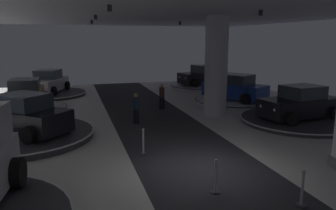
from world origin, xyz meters
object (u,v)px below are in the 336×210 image
(display_platform_far_left, at_px, (27,110))
(display_car_far_left, at_px, (26,95))
(display_platform_deep_left, at_px, (49,94))
(display_car_deep_right, at_px, (203,76))
(display_car_mid_right, at_px, (300,104))
(visitor_walking_far, at_px, (136,107))
(column_right, at_px, (216,67))
(display_car_far_right, at_px, (235,88))
(display_car_deep_left, at_px, (48,82))
(display_platform_mid_right, at_px, (298,120))
(visitor_walking_near, at_px, (162,95))
(display_car_mid_left, at_px, (22,115))
(display_platform_deep_right, at_px, (203,86))
(display_platform_far_right, at_px, (234,101))
(display_platform_mid_left, at_px, (24,135))

(display_platform_far_left, distance_m, display_car_far_left, 0.91)
(display_platform_deep_left, distance_m, display_car_deep_right, 12.83)
(display_car_far_left, bearing_deg, display_car_mid_right, -24.37)
(display_platform_far_left, distance_m, visitor_walking_far, 7.14)
(column_right, bearing_deg, display_car_far_right, 45.81)
(display_car_deep_left, bearing_deg, display_car_far_right, -29.10)
(display_platform_mid_right, bearing_deg, display_car_far_left, 155.57)
(display_platform_deep_left, distance_m, visitor_walking_far, 11.37)
(display_platform_deep_left, height_order, display_car_far_right, display_car_far_right)
(display_platform_far_left, xyz_separation_m, visitor_walking_far, (5.68, -4.27, 0.73))
(display_car_far_right, distance_m, visitor_walking_near, 5.25)
(display_platform_deep_left, relative_size, display_platform_mid_right, 0.95)
(display_car_mid_left, height_order, display_car_mid_right, display_car_mid_left)
(display_platform_deep_left, xyz_separation_m, display_car_far_left, (-0.81, -6.00, 0.95))
(column_right, distance_m, visitor_walking_near, 3.88)
(display_car_deep_left, bearing_deg, display_platform_mid_right, -43.36)
(display_car_far_right, relative_size, visitor_walking_far, 2.86)
(visitor_walking_far, bearing_deg, display_platform_deep_right, 52.34)
(display_platform_deep_left, relative_size, visitor_walking_near, 3.55)
(display_platform_far_right, xyz_separation_m, display_car_far_left, (-13.07, 0.77, 0.94))
(column_right, bearing_deg, display_platform_deep_right, 71.47)
(display_platform_deep_left, bearing_deg, display_platform_far_right, -28.91)
(display_platform_far_right, bearing_deg, display_car_far_left, 176.62)
(display_car_far_right, bearing_deg, display_platform_far_left, 176.37)
(display_platform_mid_right, relative_size, display_platform_deep_right, 1.04)
(display_platform_mid_left, bearing_deg, display_platform_far_left, 95.14)
(column_right, relative_size, display_platform_deep_left, 0.97)
(display_car_mid_right, xyz_separation_m, display_platform_far_left, (-13.91, 6.33, -0.81))
(display_car_far_right, relative_size, display_platform_mid_right, 0.77)
(display_platform_far_right, distance_m, display_car_mid_right, 5.65)
(display_platform_deep_left, height_order, display_platform_far_right, display_platform_far_right)
(display_car_far_left, distance_m, visitor_walking_far, 7.09)
(display_car_far_right, bearing_deg, display_car_mid_right, -81.48)
(display_platform_deep_left, bearing_deg, display_platform_deep_right, -0.04)
(display_platform_far_right, relative_size, display_platform_mid_right, 0.89)
(display_car_mid_left, relative_size, display_platform_deep_right, 0.76)
(display_car_deep_left, height_order, display_car_mid_right, display_car_deep_left)
(display_platform_deep_right, bearing_deg, display_platform_mid_left, -138.87)
(column_right, height_order, display_platform_mid_left, column_right)
(display_car_mid_right, relative_size, display_platform_deep_right, 0.77)
(column_right, height_order, display_car_far_right, column_right)
(display_platform_mid_right, xyz_separation_m, display_car_mid_right, (0.03, 0.00, 0.86))
(display_car_mid_right, relative_size, visitor_walking_near, 2.77)
(display_car_mid_right, bearing_deg, display_platform_far_left, 155.52)
(display_car_deep_right, bearing_deg, display_car_deep_left, 179.85)
(display_car_mid_right, distance_m, display_platform_far_left, 15.30)
(display_car_far_right, relative_size, display_car_deep_right, 1.01)
(display_platform_mid_left, height_order, visitor_walking_far, visitor_walking_far)
(display_car_far_right, bearing_deg, display_platform_far_right, 119.65)
(display_car_mid_left, bearing_deg, display_platform_deep_left, 88.53)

